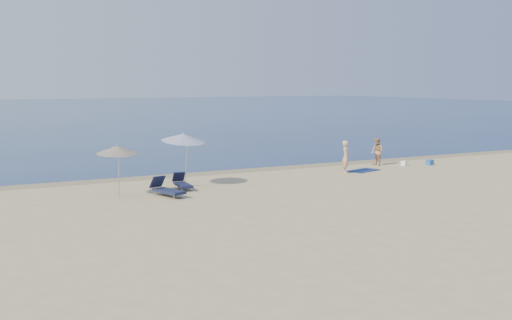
{
  "coord_description": "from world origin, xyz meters",
  "views": [
    {
      "loc": [
        -18.66,
        -11.32,
        4.76
      ],
      "look_at": [
        -3.93,
        16.0,
        1.0
      ],
      "focal_mm": 45.0,
      "sensor_mm": 36.0,
      "label": 1
    }
  ],
  "objects_px": {
    "person_right": "(377,152)",
    "umbrella_near": "(183,138)",
    "blue_cooler": "(430,162)",
    "person_left": "(346,157)"
  },
  "relations": [
    {
      "from": "person_right",
      "to": "blue_cooler",
      "type": "height_order",
      "value": "person_right"
    },
    {
      "from": "person_left",
      "to": "person_right",
      "type": "xyz_separation_m",
      "value": [
        3.49,
        1.75,
        -0.07
      ]
    },
    {
      "from": "person_right",
      "to": "blue_cooler",
      "type": "bearing_deg",
      "value": 68.32
    },
    {
      "from": "person_left",
      "to": "umbrella_near",
      "type": "distance_m",
      "value": 9.3
    },
    {
      "from": "person_right",
      "to": "umbrella_near",
      "type": "relative_size",
      "value": 0.61
    },
    {
      "from": "blue_cooler",
      "to": "umbrella_near",
      "type": "xyz_separation_m",
      "value": [
        -15.5,
        -0.51,
        2.11
      ]
    },
    {
      "from": "blue_cooler",
      "to": "person_left",
      "type": "bearing_deg",
      "value": 171.08
    },
    {
      "from": "person_left",
      "to": "blue_cooler",
      "type": "bearing_deg",
      "value": -47.2
    },
    {
      "from": "person_right",
      "to": "umbrella_near",
      "type": "xyz_separation_m",
      "value": [
        -12.68,
        -1.83,
        1.47
      ]
    },
    {
      "from": "person_right",
      "to": "blue_cooler",
      "type": "relative_size",
      "value": 3.74
    }
  ]
}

